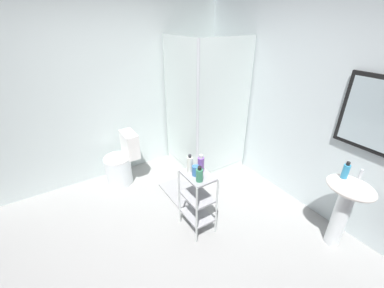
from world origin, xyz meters
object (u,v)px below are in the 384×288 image
object	(u,v)px
pedestal_sink	(346,201)
bath_mat	(181,191)
shower_stall	(203,140)
rinse_cup	(196,171)
conditioner_bottle_purple	(201,164)
storage_cart	(197,197)
hand_soap_bottle	(346,171)
toilet	(121,163)
lotion_bottle_white	(190,164)
body_wash_bottle_green	(199,175)

from	to	relation	value
pedestal_sink	bath_mat	size ratio (longest dim) A/B	1.35
shower_stall	pedestal_sink	world-z (taller)	shower_stall
rinse_cup	conditioner_bottle_purple	bearing A→B (deg)	111.51
storage_cart	hand_soap_bottle	distance (m)	1.51
shower_stall	conditioner_bottle_purple	distance (m)	1.34
hand_soap_bottle	storage_cart	bearing A→B (deg)	-128.48
conditioner_bottle_purple	toilet	bearing A→B (deg)	-159.17
pedestal_sink	rinse_cup	size ratio (longest dim) A/B	7.45
storage_cart	bath_mat	distance (m)	0.81
shower_stall	lotion_bottle_white	world-z (taller)	shower_stall
storage_cart	bath_mat	size ratio (longest dim) A/B	1.23
shower_stall	hand_soap_bottle	xyz separation A→B (m)	(1.98, 0.29, 0.42)
hand_soap_bottle	rinse_cup	world-z (taller)	hand_soap_bottle
pedestal_sink	lotion_bottle_white	size ratio (longest dim) A/B	3.90
storage_cart	rinse_cup	distance (m)	0.36
shower_stall	body_wash_bottle_green	distance (m)	1.52
pedestal_sink	hand_soap_bottle	distance (m)	0.32
storage_cart	rinse_cup	world-z (taller)	rinse_cup
storage_cart	lotion_bottle_white	size ratio (longest dim) A/B	3.56
body_wash_bottle_green	rinse_cup	bearing A→B (deg)	166.70
toilet	lotion_bottle_white	xyz separation A→B (m)	(1.25, 0.39, 0.52)
shower_stall	rinse_cup	xyz separation A→B (m)	(1.08, -0.86, 0.33)
conditioner_bottle_purple	hand_soap_bottle	bearing A→B (deg)	48.45
hand_soap_bottle	conditioner_bottle_purple	distance (m)	1.42
toilet	shower_stall	bearing A→B (deg)	78.17
lotion_bottle_white	storage_cart	bearing A→B (deg)	21.25
bath_mat	storage_cart	bearing A→B (deg)	-13.67
toilet	body_wash_bottle_green	size ratio (longest dim) A/B	4.49
body_wash_bottle_green	toilet	bearing A→B (deg)	-165.13
shower_stall	conditioner_bottle_purple	size ratio (longest dim) A/B	10.05
toilet	lotion_bottle_white	world-z (taller)	lotion_bottle_white
hand_soap_bottle	shower_stall	bearing A→B (deg)	-171.68
lotion_bottle_white	conditioner_bottle_purple	size ratio (longest dim) A/B	1.04
pedestal_sink	lotion_bottle_white	world-z (taller)	lotion_bottle_white
shower_stall	toilet	world-z (taller)	shower_stall
shower_stall	pedestal_sink	distance (m)	2.09
toilet	hand_soap_bottle	xyz separation A→B (m)	(2.24, 1.56, 0.57)
storage_cart	lotion_bottle_white	xyz separation A→B (m)	(-0.10, -0.04, 0.40)
shower_stall	hand_soap_bottle	bearing A→B (deg)	8.32
lotion_bottle_white	hand_soap_bottle	bearing A→B (deg)	49.57
hand_soap_bottle	rinse_cup	size ratio (longest dim) A/B	1.63
toilet	rinse_cup	distance (m)	1.48
lotion_bottle_white	toilet	bearing A→B (deg)	-162.60
hand_soap_bottle	lotion_bottle_white	distance (m)	1.53
storage_cart	body_wash_bottle_green	world-z (taller)	body_wash_bottle_green
shower_stall	bath_mat	size ratio (longest dim) A/B	3.33
toilet	body_wash_bottle_green	world-z (taller)	body_wash_bottle_green
hand_soap_bottle	lotion_bottle_white	world-z (taller)	hand_soap_bottle
hand_soap_bottle	conditioner_bottle_purple	xyz separation A→B (m)	(-0.94, -1.06, -0.06)
body_wash_bottle_green	rinse_cup	xyz separation A→B (m)	(-0.11, 0.03, -0.02)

